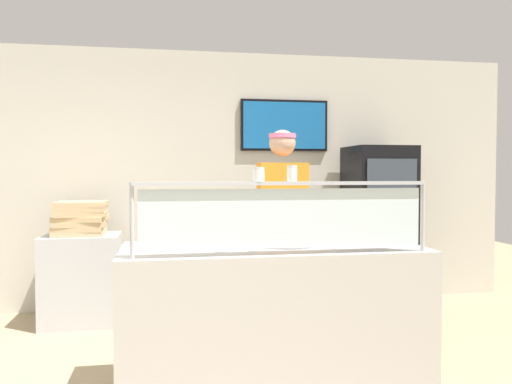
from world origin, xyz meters
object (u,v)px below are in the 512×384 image
(pizza_tray, at_px, (287,242))
(drink_fridge, at_px, (378,227))
(pizza_server, at_px, (295,239))
(pizza_box_stack, at_px, (81,218))
(worker_figure, at_px, (283,225))
(parmesan_shaker, at_px, (259,175))
(pepper_flake_shaker, at_px, (292,174))

(pizza_tray, distance_m, drink_fridge, 2.27)
(pizza_tray, distance_m, pizza_server, 0.05)
(drink_fridge, xyz_separation_m, pizza_box_stack, (-2.98, -0.04, 0.15))
(pizza_tray, bearing_deg, worker_figure, 79.46)
(parmesan_shaker, xyz_separation_m, pizza_box_stack, (-1.31, 2.14, -0.41))
(parmesan_shaker, distance_m, pepper_flake_shaker, 0.20)
(drink_fridge, relative_size, pizza_box_stack, 3.49)
(worker_figure, bearing_deg, pizza_server, -96.65)
(worker_figure, xyz_separation_m, pizza_box_stack, (-1.70, 1.05, -0.01))
(parmesan_shaker, relative_size, pepper_flake_shaker, 0.88)
(pizza_box_stack, bearing_deg, worker_figure, -31.76)
(parmesan_shaker, xyz_separation_m, worker_figure, (0.39, 1.09, -0.40))
(pizza_server, xyz_separation_m, pepper_flake_shaker, (-0.11, -0.38, 0.42))
(pizza_server, distance_m, drink_fridge, 2.26)
(pizza_server, height_order, pepper_flake_shaker, pepper_flake_shaker)
(pepper_flake_shaker, bearing_deg, pizza_server, 73.37)
(pepper_flake_shaker, relative_size, worker_figure, 0.05)
(worker_figure, bearing_deg, pizza_box_stack, 148.24)
(pepper_flake_shaker, bearing_deg, pizza_box_stack, 125.14)
(parmesan_shaker, bearing_deg, pepper_flake_shaker, 0.00)
(parmesan_shaker, distance_m, worker_figure, 1.22)
(pizza_tray, bearing_deg, parmesan_shaker, -123.27)
(pizza_server, bearing_deg, parmesan_shaker, -130.84)
(parmesan_shaker, distance_m, pizza_box_stack, 2.55)
(pizza_tray, relative_size, worker_figure, 0.27)
(pizza_server, bearing_deg, drink_fridge, 51.12)
(pizza_server, distance_m, pepper_flake_shaker, 0.58)
(worker_figure, bearing_deg, pizza_tray, -100.54)
(pepper_flake_shaker, bearing_deg, pizza_tray, 80.27)
(parmesan_shaker, bearing_deg, drink_fridge, 52.65)
(pepper_flake_shaker, xyz_separation_m, drink_fridge, (1.47, 2.19, -0.57))
(pizza_tray, bearing_deg, drink_fridge, 51.78)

